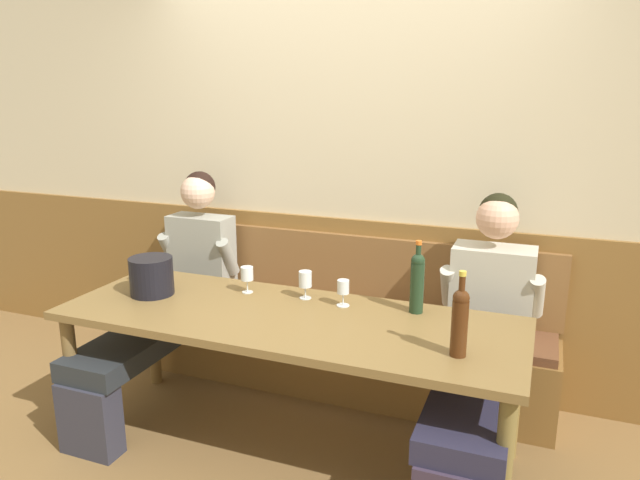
{
  "coord_description": "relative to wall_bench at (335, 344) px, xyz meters",
  "views": [
    {
      "loc": [
        1.14,
        -2.33,
        1.81
      ],
      "look_at": [
        0.05,
        0.44,
        1.04
      ],
      "focal_mm": 32.98,
      "sensor_mm": 36.0,
      "label": 1
    }
  ],
  "objects": [
    {
      "name": "ground_plane",
      "position": [
        0.0,
        -0.83,
        -0.29
      ],
      "size": [
        6.8,
        6.8,
        0.02
      ],
      "primitive_type": "cube",
      "color": "brown",
      "rests_on": "ground"
    },
    {
      "name": "room_wall_back",
      "position": [
        0.0,
        0.26,
        1.12
      ],
      "size": [
        6.8,
        0.08,
        2.8
      ],
      "primitive_type": "cube",
      "color": "beige",
      "rests_on": "ground"
    },
    {
      "name": "wood_wainscot_panel",
      "position": [
        0.0,
        0.21,
        0.24
      ],
      "size": [
        6.8,
        0.03,
        1.03
      ],
      "primitive_type": "cube",
      "color": "brown",
      "rests_on": "ground"
    },
    {
      "name": "wall_bench",
      "position": [
        0.0,
        0.0,
        0.0
      ],
      "size": [
        2.59,
        0.42,
        0.94
      ],
      "color": "brown",
      "rests_on": "ground"
    },
    {
      "name": "dining_table",
      "position": [
        0.0,
        -0.7,
        0.38
      ],
      "size": [
        2.29,
        0.81,
        0.73
      ],
      "color": "brown",
      "rests_on": "ground"
    },
    {
      "name": "person_center_right_seat",
      "position": [
        -0.92,
        -0.37,
        0.35
      ],
      "size": [
        0.51,
        1.28,
        1.31
      ],
      "color": "#2F303D",
      "rests_on": "ground"
    },
    {
      "name": "person_left_seat",
      "position": [
        0.91,
        -0.35,
        0.35
      ],
      "size": [
        0.53,
        1.28,
        1.28
      ],
      "color": "#352A3C",
      "rests_on": "ground"
    },
    {
      "name": "ice_bucket",
      "position": [
        -0.8,
        -0.69,
        0.56
      ],
      "size": [
        0.23,
        0.23,
        0.2
      ],
      "primitive_type": "cylinder",
      "color": "black",
      "rests_on": "dining_table"
    },
    {
      "name": "wine_bottle_clear_water",
      "position": [
        0.85,
        -0.85,
        0.61
      ],
      "size": [
        0.07,
        0.07,
        0.37
      ],
      "color": "#45240F",
      "rests_on": "dining_table"
    },
    {
      "name": "wine_bottle_amber_mid",
      "position": [
        0.58,
        -0.43,
        0.62
      ],
      "size": [
        0.07,
        0.07,
        0.37
      ],
      "color": "#1E3620",
      "rests_on": "dining_table"
    },
    {
      "name": "wine_glass_near_bucket",
      "position": [
        -0.34,
        -0.48,
        0.55
      ],
      "size": [
        0.07,
        0.07,
        0.15
      ],
      "color": "silver",
      "rests_on": "dining_table"
    },
    {
      "name": "wine_glass_mid_right",
      "position": [
        -0.01,
        -0.45,
        0.55
      ],
      "size": [
        0.07,
        0.07,
        0.15
      ],
      "color": "silver",
      "rests_on": "dining_table"
    },
    {
      "name": "wine_glass_right_end",
      "position": [
        0.22,
        -0.48,
        0.55
      ],
      "size": [
        0.07,
        0.07,
        0.14
      ],
      "color": "silver",
      "rests_on": "dining_table"
    },
    {
      "name": "wine_glass_left_end",
      "position": [
        -0.95,
        -0.56,
        0.56
      ],
      "size": [
        0.07,
        0.07,
        0.16
      ],
      "color": "silver",
      "rests_on": "dining_table"
    }
  ]
}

